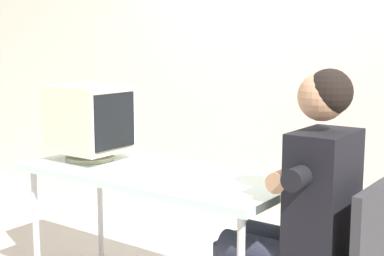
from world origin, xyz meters
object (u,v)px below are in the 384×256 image
Objects in this scene: desk at (155,181)px; crt_monitor at (89,119)px; keyboard at (133,166)px; person_seated at (298,205)px.

desk is 3.47× the size of crt_monitor.
keyboard is (-0.13, -0.03, 0.07)m from desk.
person_seated reaches higher than crt_monitor.
keyboard is 0.31× the size of person_seated.
keyboard is at bearing -179.53° from person_seated.
person_seated is (1.31, -0.02, -0.27)m from crt_monitor.
person_seated is (0.83, -0.02, 0.02)m from desk.
desk is at bearing 13.37° from keyboard.
desk is 3.63× the size of keyboard.
keyboard is at bearing -3.94° from crt_monitor.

